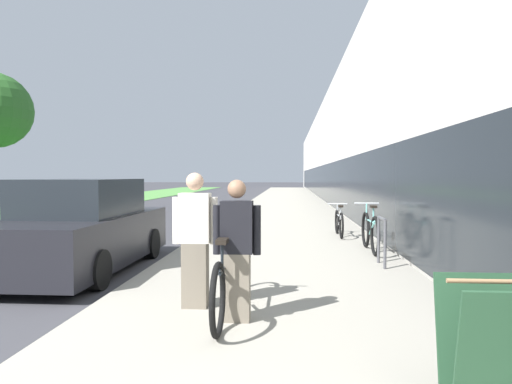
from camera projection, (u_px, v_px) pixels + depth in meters
The scene contains 11 objects.
sidewalk_slab at pixel (286, 205), 25.01m from camera, with size 4.50×70.00×0.12m.
storefront_facade at pixel (390, 154), 32.35m from camera, with size 10.01×70.00×6.47m.
lawn_strip at pixel (100, 201), 29.88m from camera, with size 5.59×70.00×0.03m.
tandem_bicycle at pixel (229, 278), 5.19m from camera, with size 0.52×2.36×0.92m.
person_rider at pixel (237, 250), 4.89m from camera, with size 0.52×0.20×1.52m.
person_bystander at pixel (195, 240), 5.40m from camera, with size 0.54×0.21×1.60m.
bike_rack_hoop at pixel (382, 236), 7.88m from camera, with size 0.05×0.60×0.84m.
cruiser_bike_nearest at pixel (370, 232), 9.38m from camera, with size 0.52×1.87×0.98m.
cruiser_bike_middle at pixel (339, 222), 11.76m from camera, with size 0.52×1.68×0.83m.
sandwich_board_sign at pixel (490, 348), 2.94m from camera, with size 0.56×0.56×0.90m.
parked_sedan_curbside at pixel (82, 229), 8.04m from camera, with size 1.90×4.36×1.62m.
Camera 1 is at (5.78, -4.02, 1.68)m, focal length 32.00 mm.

